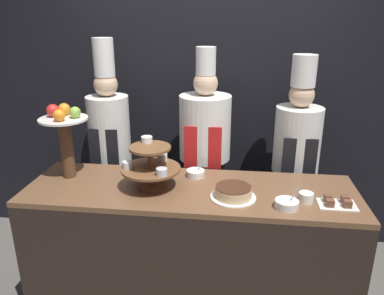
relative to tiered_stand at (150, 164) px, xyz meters
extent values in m
cube|color=black|center=(0.26, 1.03, 0.30)|extent=(10.00, 0.06, 2.80)
cube|color=black|center=(0.26, 0.02, -0.65)|extent=(2.19, 0.67, 0.90)
cube|color=brown|center=(0.26, 0.02, -0.18)|extent=(2.19, 0.67, 0.03)
cylinder|color=brown|center=(0.00, 0.00, -0.16)|extent=(0.18, 0.18, 0.02)
cylinder|color=brown|center=(0.00, 0.00, -0.02)|extent=(0.04, 0.04, 0.29)
cylinder|color=brown|center=(0.00, 0.00, -0.03)|extent=(0.39, 0.39, 0.02)
cylinder|color=brown|center=(0.00, 0.00, 0.11)|extent=(0.27, 0.27, 0.02)
cylinder|color=silver|center=(0.05, 0.14, 0.00)|extent=(0.07, 0.07, 0.04)
cylinder|color=red|center=(0.05, 0.14, -0.01)|extent=(0.06, 0.06, 0.03)
cylinder|color=silver|center=(-0.14, -0.03, 0.00)|extent=(0.07, 0.07, 0.04)
cylinder|color=gold|center=(-0.14, -0.03, -0.01)|extent=(0.06, 0.06, 0.03)
cylinder|color=silver|center=(0.10, -0.12, 0.00)|extent=(0.07, 0.07, 0.04)
cylinder|color=beige|center=(0.10, -0.12, -0.01)|extent=(0.06, 0.06, 0.03)
cylinder|color=white|center=(-0.04, 0.08, 0.14)|extent=(0.07, 0.07, 0.04)
cylinder|color=brown|center=(-0.61, 0.11, 0.04)|extent=(0.09, 0.09, 0.41)
cylinder|color=white|center=(-0.61, 0.11, 0.26)|extent=(0.33, 0.33, 0.01)
sphere|color=#84B742|center=(-0.53, 0.12, 0.30)|extent=(0.08, 0.08, 0.08)
sphere|color=orange|center=(-0.64, 0.18, 0.30)|extent=(0.08, 0.08, 0.08)
sphere|color=red|center=(-0.69, 0.13, 0.31)|extent=(0.09, 0.09, 0.09)
sphere|color=orange|center=(-0.60, 0.02, 0.30)|extent=(0.08, 0.08, 0.08)
cylinder|color=white|center=(0.54, -0.09, -0.16)|extent=(0.29, 0.29, 0.01)
cylinder|color=#E0BC89|center=(0.54, -0.09, -0.13)|extent=(0.23, 0.23, 0.06)
cylinder|color=#472819|center=(0.54, -0.09, -0.09)|extent=(0.22, 0.22, 0.01)
cylinder|color=white|center=(0.99, -0.09, -0.14)|extent=(0.09, 0.09, 0.06)
cube|color=white|center=(1.17, -0.11, -0.16)|extent=(0.22, 0.15, 0.01)
cube|color=brown|center=(1.12, -0.14, -0.14)|extent=(0.04, 0.04, 0.04)
cube|color=brown|center=(1.22, -0.14, -0.14)|extent=(0.04, 0.04, 0.04)
cube|color=brown|center=(1.12, -0.08, -0.14)|extent=(0.04, 0.04, 0.04)
cube|color=brown|center=(1.22, -0.08, -0.14)|extent=(0.04, 0.04, 0.04)
cylinder|color=white|center=(0.86, -0.18, -0.14)|extent=(0.14, 0.14, 0.05)
cylinder|color=#BCBCC1|center=(0.90, -0.18, -0.07)|extent=(0.05, 0.01, 0.11)
cylinder|color=white|center=(0.27, 0.21, -0.14)|extent=(0.13, 0.13, 0.05)
cylinder|color=#BCBCC1|center=(0.31, 0.21, -0.07)|extent=(0.05, 0.01, 0.11)
cube|color=#38332D|center=(-0.49, 0.64, -0.70)|extent=(0.26, 0.14, 0.80)
cylinder|color=silver|center=(-0.49, 0.64, 0.00)|extent=(0.34, 0.34, 0.60)
cube|color=black|center=(-0.49, 0.48, -0.12)|extent=(0.24, 0.01, 0.38)
sphere|color=#DBB28E|center=(-0.49, 0.64, 0.40)|extent=(0.19, 0.19, 0.19)
cylinder|color=white|center=(-0.49, 0.64, 0.61)|extent=(0.16, 0.16, 0.30)
cube|color=#28282D|center=(0.30, 0.64, -0.64)|extent=(0.31, 0.17, 0.91)
cylinder|color=white|center=(0.30, 0.64, 0.07)|extent=(0.41, 0.41, 0.52)
cube|color=red|center=(0.30, 0.45, -0.03)|extent=(0.29, 0.01, 0.33)
sphere|color=#DBB28E|center=(0.30, 0.64, 0.42)|extent=(0.19, 0.19, 0.19)
cylinder|color=white|center=(0.30, 0.64, 0.59)|extent=(0.15, 0.15, 0.21)
cube|color=#38332D|center=(1.02, 0.64, -0.68)|extent=(0.27, 0.15, 0.84)
cylinder|color=white|center=(1.02, 0.64, 0.00)|extent=(0.36, 0.36, 0.52)
cube|color=black|center=(1.02, 0.47, -0.10)|extent=(0.25, 0.01, 0.33)
sphere|color=#DBB28E|center=(1.02, 0.64, 0.35)|extent=(0.19, 0.19, 0.19)
cylinder|color=white|center=(1.02, 0.64, 0.53)|extent=(0.18, 0.18, 0.23)
camera|label=1|loc=(0.54, -2.21, 0.91)|focal=35.00mm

